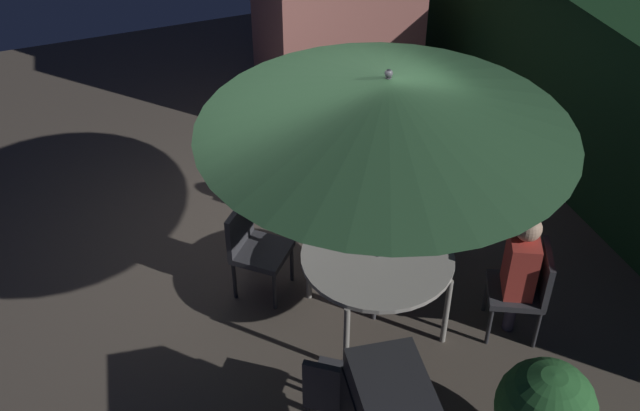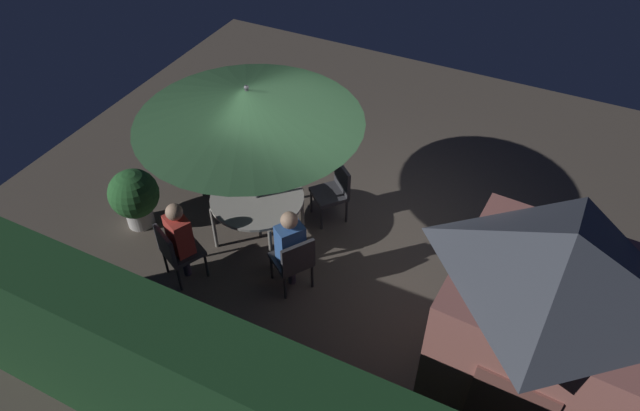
{
  "view_description": "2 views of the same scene",
  "coord_description": "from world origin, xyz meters",
  "px_view_note": "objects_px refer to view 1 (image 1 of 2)",
  "views": [
    {
      "loc": [
        5.58,
        -1.59,
        5.12
      ],
      "look_at": [
        0.96,
        0.11,
        1.27
      ],
      "focal_mm": 43.68,
      "sensor_mm": 36.0,
      "label": 1
    },
    {
      "loc": [
        -2.28,
        5.55,
        6.02
      ],
      "look_at": [
        0.23,
        0.47,
        0.9
      ],
      "focal_mm": 32.62,
      "sensor_mm": 36.0,
      "label": 2
    }
  ],
  "objects_px": {
    "chair_toward_house": "(338,390)",
    "chair_far_side": "(398,201)",
    "chair_near_shed": "(527,286)",
    "chair_toward_hedge": "(253,244)",
    "patio_umbrella": "(387,104)",
    "person_in_red": "(521,262)",
    "person_in_blue": "(398,184)",
    "patio_table": "(377,260)"
  },
  "relations": [
    {
      "from": "patio_umbrella",
      "to": "person_in_red",
      "type": "xyz_separation_m",
      "value": [
        0.52,
        1.07,
        -1.44
      ]
    },
    {
      "from": "person_in_blue",
      "to": "chair_toward_hedge",
      "type": "bearing_deg",
      "value": -87.51
    },
    {
      "from": "patio_umbrella",
      "to": "chair_far_side",
      "type": "height_order",
      "value": "patio_umbrella"
    },
    {
      "from": "chair_near_shed",
      "to": "person_in_blue",
      "type": "xyz_separation_m",
      "value": [
        -1.39,
        -0.58,
        0.26
      ]
    },
    {
      "from": "patio_table",
      "to": "chair_far_side",
      "type": "relative_size",
      "value": 1.45
    },
    {
      "from": "chair_toward_house",
      "to": "patio_table",
      "type": "bearing_deg",
      "value": 143.81
    },
    {
      "from": "chair_near_shed",
      "to": "chair_toward_hedge",
      "type": "height_order",
      "value": "same"
    },
    {
      "from": "patio_umbrella",
      "to": "chair_near_shed",
      "type": "height_order",
      "value": "patio_umbrella"
    },
    {
      "from": "patio_table",
      "to": "chair_far_side",
      "type": "distance_m",
      "value": 1.11
    },
    {
      "from": "chair_toward_house",
      "to": "person_in_blue",
      "type": "distance_m",
      "value": 2.29
    },
    {
      "from": "chair_near_shed",
      "to": "person_in_red",
      "type": "distance_m",
      "value": 0.28
    },
    {
      "from": "patio_umbrella",
      "to": "chair_far_side",
      "type": "relative_size",
      "value": 3.18
    },
    {
      "from": "person_in_red",
      "to": "chair_far_side",
      "type": "bearing_deg",
      "value": -162.32
    },
    {
      "from": "patio_table",
      "to": "person_in_blue",
      "type": "relative_size",
      "value": 1.03
    },
    {
      "from": "chair_far_side",
      "to": "patio_table",
      "type": "bearing_deg",
      "value": -34.37
    },
    {
      "from": "patio_umbrella",
      "to": "person_in_red",
      "type": "distance_m",
      "value": 1.87
    },
    {
      "from": "chair_near_shed",
      "to": "person_in_red",
      "type": "bearing_deg",
      "value": -115.9
    },
    {
      "from": "chair_toward_house",
      "to": "chair_near_shed",
      "type": "bearing_deg",
      "value": 103.97
    },
    {
      "from": "patio_table",
      "to": "chair_far_side",
      "type": "bearing_deg",
      "value": 145.63
    },
    {
      "from": "chair_far_side",
      "to": "person_in_red",
      "type": "bearing_deg",
      "value": 17.68
    },
    {
      "from": "person_in_blue",
      "to": "patio_umbrella",
      "type": "bearing_deg",
      "value": -34.37
    },
    {
      "from": "chair_far_side",
      "to": "chair_near_shed",
      "type": "bearing_deg",
      "value": 19.97
    },
    {
      "from": "patio_table",
      "to": "chair_toward_hedge",
      "type": "distance_m",
      "value": 1.18
    },
    {
      "from": "person_in_blue",
      "to": "patio_table",
      "type": "bearing_deg",
      "value": -34.37
    },
    {
      "from": "chair_far_side",
      "to": "person_in_red",
      "type": "distance_m",
      "value": 1.51
    },
    {
      "from": "person_in_blue",
      "to": "chair_near_shed",
      "type": "bearing_deg",
      "value": 22.63
    },
    {
      "from": "chair_toward_house",
      "to": "chair_far_side",
      "type": "bearing_deg",
      "value": 144.65
    },
    {
      "from": "chair_near_shed",
      "to": "chair_far_side",
      "type": "bearing_deg",
      "value": -160.03
    },
    {
      "from": "chair_far_side",
      "to": "person_in_red",
      "type": "height_order",
      "value": "person_in_red"
    },
    {
      "from": "chair_near_shed",
      "to": "chair_toward_house",
      "type": "relative_size",
      "value": 1.0
    },
    {
      "from": "patio_table",
      "to": "chair_toward_house",
      "type": "xyz_separation_m",
      "value": [
        1.03,
        -0.75,
        -0.18
      ]
    },
    {
      "from": "chair_toward_hedge",
      "to": "person_in_red",
      "type": "xyz_separation_m",
      "value": [
        1.29,
        1.95,
        0.26
      ]
    },
    {
      "from": "chair_toward_house",
      "to": "person_in_red",
      "type": "distance_m",
      "value": 1.91
    },
    {
      "from": "chair_toward_hedge",
      "to": "chair_near_shed",
      "type": "bearing_deg",
      "value": 56.81
    },
    {
      "from": "chair_near_shed",
      "to": "chair_far_side",
      "type": "relative_size",
      "value": 1.0
    },
    {
      "from": "chair_near_shed",
      "to": "person_in_blue",
      "type": "bearing_deg",
      "value": -157.37
    },
    {
      "from": "chair_near_shed",
      "to": "chair_toward_house",
      "type": "height_order",
      "value": "same"
    },
    {
      "from": "chair_toward_house",
      "to": "person_in_red",
      "type": "xyz_separation_m",
      "value": [
        -0.51,
        1.82,
        0.26
      ]
    },
    {
      "from": "patio_table",
      "to": "chair_toward_house",
      "type": "height_order",
      "value": "chair_toward_house"
    },
    {
      "from": "patio_umbrella",
      "to": "chair_toward_hedge",
      "type": "height_order",
      "value": "patio_umbrella"
    },
    {
      "from": "chair_toward_house",
      "to": "person_in_red",
      "type": "height_order",
      "value": "person_in_red"
    },
    {
      "from": "person_in_red",
      "to": "patio_umbrella",
      "type": "bearing_deg",
      "value": -115.9
    }
  ]
}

